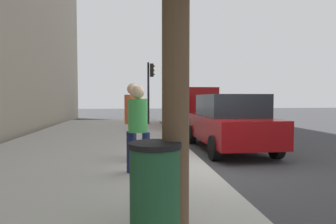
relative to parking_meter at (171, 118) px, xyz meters
name	(u,v)px	position (x,y,z in m)	size (l,w,h in m)	color
ground_plane	(207,171)	(-0.67, -0.74, -1.17)	(80.00, 80.00, 0.00)	#38383A
sidewalk_slab	(71,172)	(-0.67, 2.26, -1.09)	(28.00, 6.00, 0.15)	#A8A59E
parking_meter	(171,118)	(0.00, 0.00, 0.00)	(0.36, 0.12, 1.41)	gray
pedestrian_at_meter	(133,114)	(-0.02, 0.92, 0.10)	(0.56, 0.41, 1.86)	#191E4C
pedestrian_bystander	(138,122)	(-1.28, 0.82, 0.01)	(0.38, 0.46, 1.75)	#191E4C
parked_sedan_near	(229,122)	(1.74, -2.09, -0.27)	(4.41, 1.98, 1.77)	maroon
parked_van_far	(187,105)	(8.62, -2.09, 0.09)	(5.23, 2.18, 2.18)	maroon
traffic_signal	(150,83)	(9.71, -0.08, 1.41)	(0.24, 0.44, 3.60)	black
trash_bin	(155,187)	(-3.78, 0.68, -0.51)	(0.59, 0.59, 1.01)	#1E4C2D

